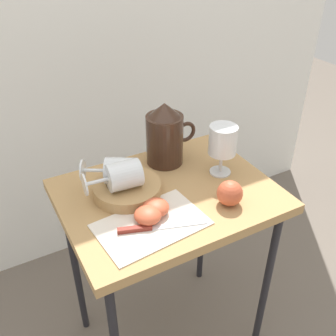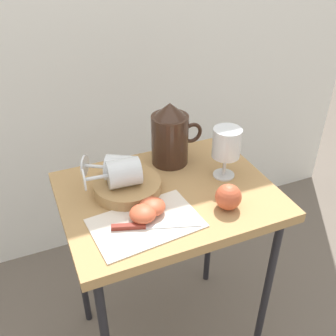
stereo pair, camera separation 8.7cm
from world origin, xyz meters
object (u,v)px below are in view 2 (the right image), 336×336
object	(u,v)px
basket_tray	(127,186)
wine_glass_tipped_near	(122,173)
apple_half_left	(143,214)
pitcher	(170,139)
wine_glass_tipped_far	(120,168)
knife	(143,226)
apple_half_right	(152,207)
apple_whole	(228,197)
wine_glass_upright	(226,145)
table	(168,210)

from	to	relation	value
basket_tray	wine_glass_tipped_near	bearing A→B (deg)	-143.87
apple_half_left	pitcher	bearing A→B (deg)	53.27
wine_glass_tipped_far	knife	world-z (taller)	wine_glass_tipped_far
wine_glass_tipped_near	wine_glass_tipped_far	xyz separation A→B (m)	(0.00, 0.03, -0.00)
apple_half_right	knife	distance (m)	0.06
wine_glass_tipped_far	apple_half_right	bearing A→B (deg)	-72.40
wine_glass_tipped_far	wine_glass_tipped_near	bearing A→B (deg)	-94.21
apple_whole	wine_glass_tipped_far	bearing A→B (deg)	141.52
pitcher	apple_half_left	xyz separation A→B (m)	(-0.17, -0.23, -0.06)
wine_glass_upright	apple_half_right	size ratio (longest dim) A/B	2.23
apple_half_right	apple_whole	xyz separation A→B (m)	(0.19, -0.05, 0.01)
basket_tray	apple_whole	world-z (taller)	apple_whole
wine_glass_tipped_near	apple_whole	distance (m)	0.29
wine_glass_tipped_near	wine_glass_tipped_far	bearing A→B (deg)	85.79
basket_tray	apple_half_left	size ratio (longest dim) A/B	2.71
apple_whole	knife	world-z (taller)	apple_whole
pitcher	apple_half_right	world-z (taller)	pitcher
basket_tray	wine_glass_tipped_far	bearing A→B (deg)	127.44
knife	apple_half_left	bearing A→B (deg)	69.99
table	pitcher	size ratio (longest dim) A/B	3.38
pitcher	wine_glass_upright	bearing A→B (deg)	-48.96
wine_glass_tipped_near	apple_half_left	distance (m)	0.13
wine_glass_tipped_near	apple_half_right	bearing A→B (deg)	-67.20
pitcher	apple_half_left	bearing A→B (deg)	-126.73
wine_glass_upright	wine_glass_tipped_far	distance (m)	0.31
apple_half_left	apple_half_right	world-z (taller)	same
table	apple_half_right	bearing A→B (deg)	-136.30
wine_glass_tipped_far	apple_half_left	world-z (taller)	wine_glass_tipped_far
wine_glass_upright	apple_half_right	distance (m)	0.28
wine_glass_tipped_near	apple_half_right	distance (m)	0.13
pitcher	apple_half_left	size ratio (longest dim) A/B	2.86
wine_glass_tipped_far	apple_whole	world-z (taller)	wine_glass_tipped_far
wine_glass_tipped_near	apple_whole	world-z (taller)	wine_glass_tipped_near
wine_glass_tipped_near	apple_half_right	size ratio (longest dim) A/B	2.26
wine_glass_upright	wine_glass_tipped_far	bearing A→B (deg)	170.19
basket_tray	apple_half_left	distance (m)	0.13
wine_glass_tipped_near	apple_half_right	xyz separation A→B (m)	(0.04, -0.11, -0.05)
wine_glass_upright	wine_glass_tipped_near	xyz separation A→B (m)	(-0.30, 0.02, -0.03)
knife	apple_half_right	bearing A→B (deg)	47.95
knife	wine_glass_tipped_near	bearing A→B (deg)	91.03
wine_glass_tipped_far	apple_half_right	xyz separation A→B (m)	(0.04, -0.13, -0.05)
pitcher	wine_glass_tipped_near	size ratio (longest dim) A/B	1.26
wine_glass_tipped_near	apple_whole	size ratio (longest dim) A/B	2.26
wine_glass_upright	wine_glass_tipped_far	size ratio (longest dim) A/B	0.96
table	wine_glass_upright	distance (m)	0.25
wine_glass_upright	knife	distance (m)	0.34
wine_glass_upright	wine_glass_tipped_near	size ratio (longest dim) A/B	0.99
table	pitcher	world-z (taller)	pitcher
wine_glass_upright	apple_whole	distance (m)	0.17
pitcher	apple_half_right	bearing A→B (deg)	-123.48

